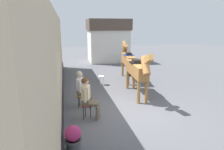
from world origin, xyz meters
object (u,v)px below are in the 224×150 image
at_px(satchel_bag, 81,95).
at_px(flower_planter_near, 73,137).
at_px(seated_visitor_near, 88,96).
at_px(saddled_horse_near, 137,70).
at_px(seated_visitor_far, 82,87).
at_px(saddled_horse_far, 128,59).
at_px(spare_stool_white, 101,77).

bearing_deg(satchel_bag, flower_planter_near, -19.27).
relative_size(seated_visitor_near, saddled_horse_near, 0.46).
relative_size(seated_visitor_far, saddled_horse_near, 0.46).
height_order(seated_visitor_near, saddled_horse_near, saddled_horse_near).
distance_m(saddled_horse_far, satchel_bag, 3.80).
xyz_separation_m(saddled_horse_near, saddled_horse_far, (0.45, 2.70, 0.00)).
xyz_separation_m(seated_visitor_far, flower_planter_near, (-0.46, -2.62, -0.44)).
distance_m(seated_visitor_near, saddled_horse_far, 5.19).
bearing_deg(saddled_horse_far, seated_visitor_far, -129.98).
distance_m(saddled_horse_near, spare_stool_white, 2.46).
bearing_deg(seated_visitor_far, saddled_horse_near, 16.20).
bearing_deg(seated_visitor_near, satchel_bag, 92.46).
xyz_separation_m(saddled_horse_far, satchel_bag, (-2.84, -2.30, -1.06)).
height_order(seated_visitor_near, flower_planter_near, seated_visitor_near).
distance_m(saddled_horse_near, satchel_bag, 2.64).
height_order(saddled_horse_far, flower_planter_near, saddled_horse_far).
bearing_deg(seated_visitor_far, flower_planter_near, -100.06).
height_order(saddled_horse_near, flower_planter_near, saddled_horse_near).
height_order(seated_visitor_far, flower_planter_near, seated_visitor_far).
bearing_deg(flower_planter_near, seated_visitor_far, 79.94).
relative_size(flower_planter_near, satchel_bag, 2.29).
xyz_separation_m(saddled_horse_far, spare_stool_white, (-1.64, -0.68, -0.76)).
distance_m(seated_visitor_far, spare_stool_white, 2.99).
bearing_deg(seated_visitor_near, flower_planter_near, -109.01).
height_order(seated_visitor_far, saddled_horse_far, saddled_horse_far).
distance_m(seated_visitor_far, flower_planter_near, 2.70).
xyz_separation_m(saddled_horse_near, spare_stool_white, (-1.19, 2.02, -0.76)).
distance_m(flower_planter_near, satchel_bag, 3.75).
distance_m(saddled_horse_near, saddled_horse_far, 2.74).
height_order(saddled_horse_near, saddled_horse_far, same).
relative_size(seated_visitor_far, flower_planter_near, 2.17).
bearing_deg(saddled_horse_near, saddled_horse_far, 80.56).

